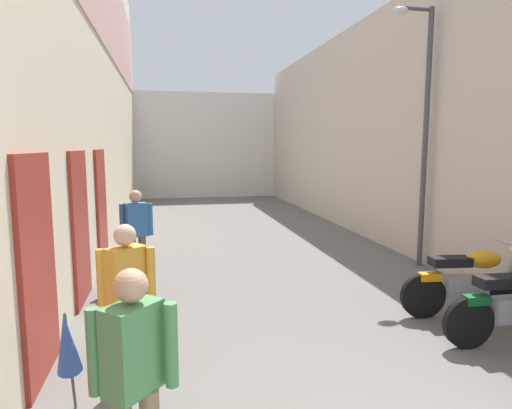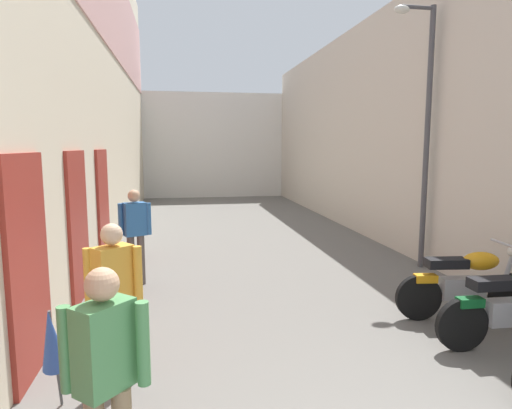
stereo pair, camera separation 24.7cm
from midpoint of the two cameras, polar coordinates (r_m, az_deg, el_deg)
ground_plane at (r=8.75m, az=-0.16°, el=-7.42°), size 34.42×34.42×0.00m
building_left at (r=10.50m, az=-20.98°, el=16.64°), size 0.45×18.42×7.96m
building_right at (r=11.41m, az=14.19°, el=9.48°), size 0.45×18.42×5.37m
building_far_end at (r=20.56m, az=-7.06°, el=7.60°), size 9.11×2.00×4.58m
motorcycle_fourth at (r=6.51m, az=24.98°, el=-8.86°), size 1.85×0.58×1.04m
pedestrian_by_doorway at (r=2.91m, az=-17.99°, el=-20.40°), size 0.52×0.39×1.57m
pedestrian_mid_alley at (r=4.31m, az=-17.95°, el=-11.03°), size 0.52×0.37×1.57m
pedestrian_further_down at (r=7.39m, az=-16.13°, el=-3.23°), size 0.52×0.32×1.57m
umbrella_leaning at (r=4.09m, az=-24.95°, el=-15.97°), size 0.20×0.35×0.97m
street_lamp at (r=8.69m, az=19.92°, el=10.37°), size 0.79×0.18×4.71m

